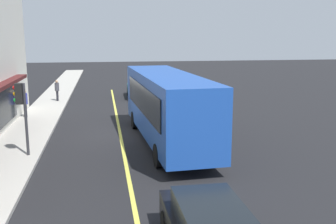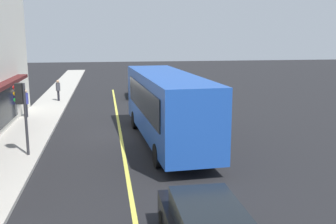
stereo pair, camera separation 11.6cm
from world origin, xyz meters
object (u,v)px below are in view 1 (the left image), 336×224
object	(u,v)px
pedestrian_by_curb	(25,101)
car_teal	(138,89)
traffic_light	(21,102)
pedestrian_near_storefront	(57,88)
bus	(166,104)

from	to	relation	value
pedestrian_by_curb	car_teal	bearing A→B (deg)	-44.21
car_teal	pedestrian_by_curb	bearing A→B (deg)	135.79
traffic_light	pedestrian_near_storefront	world-z (taller)	traffic_light
traffic_light	bus	bearing A→B (deg)	-77.49
bus	pedestrian_near_storefront	distance (m)	14.91
pedestrian_near_storefront	bus	bearing A→B (deg)	-153.12
pedestrian_near_storefront	traffic_light	bearing A→B (deg)	-179.50
pedestrian_near_storefront	pedestrian_by_curb	distance (m)	6.43
car_teal	pedestrian_by_curb	world-z (taller)	pedestrian_by_curb
car_teal	pedestrian_near_storefront	world-z (taller)	pedestrian_near_storefront
traffic_light	pedestrian_near_storefront	size ratio (longest dim) A/B	1.89
traffic_light	car_teal	size ratio (longest dim) A/B	0.74
pedestrian_near_storefront	pedestrian_by_curb	bearing A→B (deg)	168.15
traffic_light	car_teal	bearing A→B (deg)	-21.49
car_teal	pedestrian_near_storefront	distance (m)	6.99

